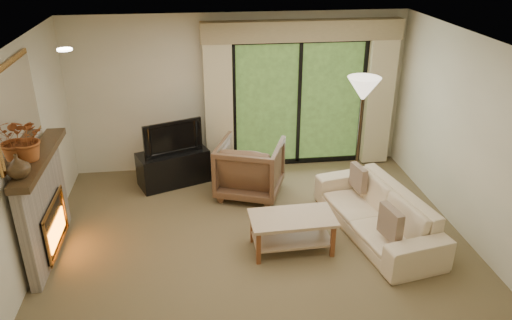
{
  "coord_description": "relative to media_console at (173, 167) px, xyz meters",
  "views": [
    {
      "loc": [
        -0.72,
        -5.38,
        3.76
      ],
      "look_at": [
        0.0,
        0.3,
        1.1
      ],
      "focal_mm": 35.0,
      "sensor_mm": 36.0,
      "label": 1
    }
  ],
  "objects": [
    {
      "name": "floor",
      "position": [
        1.13,
        -1.95,
        -0.27
      ],
      "size": [
        5.5,
        5.5,
        0.0
      ],
      "primitive_type": "plane",
      "color": "brown",
      "rests_on": "ground"
    },
    {
      "name": "ceiling",
      "position": [
        1.13,
        -1.95,
        2.33
      ],
      "size": [
        5.5,
        5.5,
        0.0
      ],
      "primitive_type": "plane",
      "rotation": [
        3.14,
        0.0,
        0.0
      ],
      "color": "white",
      "rests_on": "ground"
    },
    {
      "name": "wall_back",
      "position": [
        1.13,
        0.55,
        1.03
      ],
      "size": [
        5.0,
        0.0,
        5.0
      ],
      "primitive_type": "plane",
      "rotation": [
        1.57,
        0.0,
        0.0
      ],
      "color": "beige",
      "rests_on": "ground"
    },
    {
      "name": "wall_front",
      "position": [
        1.13,
        -4.45,
        1.03
      ],
      "size": [
        5.0,
        0.0,
        5.0
      ],
      "primitive_type": "plane",
      "rotation": [
        -1.57,
        0.0,
        0.0
      ],
      "color": "beige",
      "rests_on": "ground"
    },
    {
      "name": "wall_left",
      "position": [
        -1.62,
        -1.95,
        1.03
      ],
      "size": [
        0.0,
        5.0,
        5.0
      ],
      "primitive_type": "plane",
      "rotation": [
        1.57,
        0.0,
        1.57
      ],
      "color": "beige",
      "rests_on": "ground"
    },
    {
      "name": "wall_right",
      "position": [
        3.88,
        -1.95,
        1.03
      ],
      "size": [
        0.0,
        5.0,
        5.0
      ],
      "primitive_type": "plane",
      "rotation": [
        1.57,
        0.0,
        -1.57
      ],
      "color": "beige",
      "rests_on": "ground"
    },
    {
      "name": "fireplace",
      "position": [
        -1.5,
        -1.75,
        0.41
      ],
      "size": [
        0.24,
        1.7,
        1.37
      ],
      "primitive_type": null,
      "color": "gray",
      "rests_on": "floor"
    },
    {
      "name": "mirror",
      "position": [
        -1.59,
        -1.75,
        1.68
      ],
      "size": [
        0.07,
        1.45,
        1.02
      ],
      "primitive_type": null,
      "color": "#BA813E",
      "rests_on": "wall_left"
    },
    {
      "name": "sliding_door",
      "position": [
        2.13,
        0.5,
        0.83
      ],
      "size": [
        2.26,
        0.1,
        2.16
      ],
      "primitive_type": null,
      "color": "black",
      "rests_on": "floor"
    },
    {
      "name": "curtain_left",
      "position": [
        0.78,
        0.39,
        0.93
      ],
      "size": [
        0.45,
        0.18,
        2.35
      ],
      "primitive_type": "cube",
      "color": "beige",
      "rests_on": "floor"
    },
    {
      "name": "curtain_right",
      "position": [
        3.48,
        0.39,
        0.93
      ],
      "size": [
        0.45,
        0.18,
        2.35
      ],
      "primitive_type": "cube",
      "color": "beige",
      "rests_on": "floor"
    },
    {
      "name": "cornice",
      "position": [
        2.13,
        0.41,
        2.05
      ],
      "size": [
        3.2,
        0.24,
        0.32
      ],
      "primitive_type": "cube",
      "color": "#99855E",
      "rests_on": "wall_back"
    },
    {
      "name": "media_console",
      "position": [
        0.0,
        0.0,
        0.0
      ],
      "size": [
        1.2,
        0.86,
        0.55
      ],
      "primitive_type": "cube",
      "rotation": [
        0.0,
        0.0,
        0.37
      ],
      "color": "black",
      "rests_on": "floor"
    },
    {
      "name": "tv",
      "position": [
        0.0,
        -0.0,
        0.54
      ],
      "size": [
        0.92,
        0.45,
        0.54
      ],
      "primitive_type": "imported",
      "rotation": [
        0.0,
        0.0,
        0.37
      ],
      "color": "black",
      "rests_on": "media_console"
    },
    {
      "name": "armchair",
      "position": [
        1.18,
        -0.51,
        0.16
      ],
      "size": [
        1.2,
        1.22,
        0.87
      ],
      "primitive_type": "imported",
      "rotation": [
        0.0,
        0.0,
        2.79
      ],
      "color": "brown",
      "rests_on": "floor"
    },
    {
      "name": "sofa",
      "position": [
        2.74,
        -1.83,
        0.04
      ],
      "size": [
        1.23,
        2.28,
        0.63
      ],
      "primitive_type": "imported",
      "rotation": [
        0.0,
        0.0,
        -1.38
      ],
      "color": "beige",
      "rests_on": "floor"
    },
    {
      "name": "pillow_near",
      "position": [
        2.66,
        -2.45,
        0.26
      ],
      "size": [
        0.18,
        0.41,
        0.4
      ],
      "primitive_type": "cube",
      "rotation": [
        0.0,
        0.0,
        0.19
      ],
      "color": "#543224",
      "rests_on": "sofa"
    },
    {
      "name": "pillow_far",
      "position": [
        2.66,
        -1.2,
        0.25
      ],
      "size": [
        0.16,
        0.37,
        0.36
      ],
      "primitive_type": "cube",
      "rotation": [
        0.0,
        0.0,
        0.19
      ],
      "color": "#543224",
      "rests_on": "sofa"
    },
    {
      "name": "coffee_table",
      "position": [
        1.54,
        -2.06,
        -0.03
      ],
      "size": [
        1.09,
        0.62,
        0.48
      ],
      "primitive_type": null,
      "rotation": [
        0.0,
        0.0,
        0.03
      ],
      "color": "tan",
      "rests_on": "floor"
    },
    {
      "name": "floor_lamp",
      "position": [
        2.84,
        -0.6,
        0.64
      ],
      "size": [
        0.63,
        0.63,
        1.82
      ],
      "primitive_type": null,
      "rotation": [
        0.0,
        0.0,
        -0.36
      ],
      "color": "beige",
      "rests_on": "floor"
    },
    {
      "name": "vase",
      "position": [
        -1.48,
        -2.34,
        1.23
      ],
      "size": [
        0.31,
        0.31,
        0.26
      ],
      "primitive_type": "imported",
      "rotation": [
        0.0,
        0.0,
        -0.3
      ],
      "color": "#3E2B18",
      "rests_on": "fireplace"
    },
    {
      "name": "branches",
      "position": [
        -1.48,
        -1.9,
        1.36
      ],
      "size": [
        0.54,
        0.49,
        0.52
      ],
      "primitive_type": "imported",
      "rotation": [
        0.0,
        0.0,
        -0.2
      ],
      "color": "#994B20",
      "rests_on": "fireplace"
    }
  ]
}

